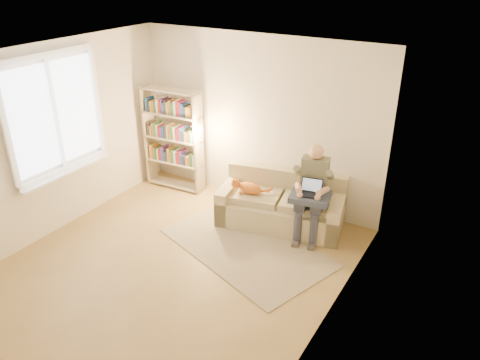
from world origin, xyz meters
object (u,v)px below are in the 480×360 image
Objects in this scene: laptop at (308,190)px; bookshelf at (173,135)px; cat at (251,188)px; person at (312,187)px; sofa at (282,207)px.

bookshelf is at bearing 160.61° from laptop.
bookshelf reaches higher than laptop.
bookshelf is at bearing 155.80° from cat.
cat is at bearing 170.35° from laptop.
sofa is at bearing 162.56° from person.
cat is 0.31× the size of bookshelf.
person reaches higher than cat.
sofa is 0.66m from person.
sofa is at bearing 14.81° from cat.
cat is (-0.39, -0.20, 0.29)m from sofa.
cat is at bearing -165.19° from sofa.
bookshelf is (-2.52, 0.33, 0.20)m from laptop.
person reaches higher than laptop.
sofa is 3.58× the size of cat.
person is at bearing -17.44° from sofa.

